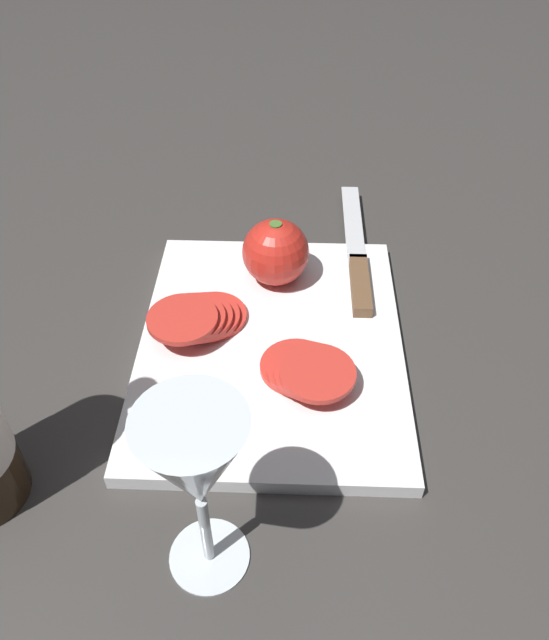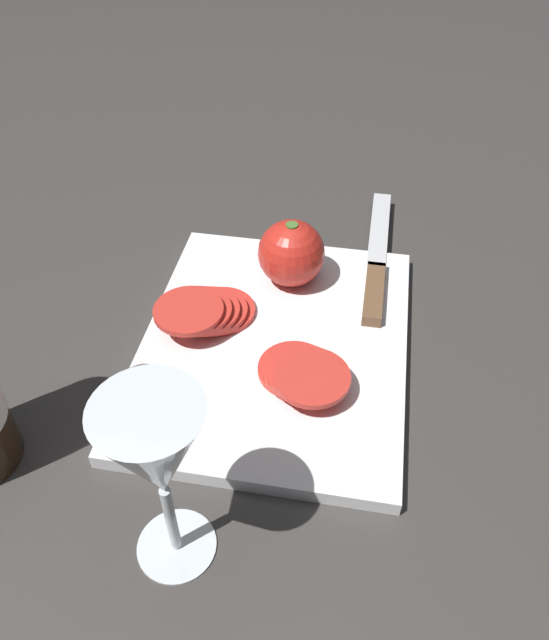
# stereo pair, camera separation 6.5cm
# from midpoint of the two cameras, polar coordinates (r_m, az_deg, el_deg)

# --- Properties ---
(ground_plane) EXTENTS (3.00, 3.00, 0.00)m
(ground_plane) POSITION_cam_midpoint_polar(r_m,az_deg,el_deg) (0.69, -0.99, -2.47)
(ground_plane) COLOR #383533
(cutting_board) EXTENTS (0.35, 0.28, 0.02)m
(cutting_board) POSITION_cam_midpoint_polar(r_m,az_deg,el_deg) (0.68, -2.75, -2.47)
(cutting_board) COLOR white
(cutting_board) RESTS_ON ground_plane
(wine_glass) EXTENTS (0.08, 0.08, 0.18)m
(wine_glass) POSITION_cam_midpoint_polar(r_m,az_deg,el_deg) (0.45, -10.98, -13.58)
(wine_glass) COLOR silver
(wine_glass) RESTS_ON ground_plane
(whole_tomato) EXTENTS (0.08, 0.08, 0.08)m
(whole_tomato) POSITION_cam_midpoint_polar(r_m,az_deg,el_deg) (0.73, -2.18, 6.12)
(whole_tomato) COLOR red
(whole_tomato) RESTS_ON cutting_board
(knife) EXTENTS (0.27, 0.02, 0.01)m
(knife) POSITION_cam_midpoint_polar(r_m,az_deg,el_deg) (0.76, 5.53, 4.58)
(knife) COLOR silver
(knife) RESTS_ON cutting_board
(tomato_slice_stack_near) EXTENTS (0.10, 0.10, 0.02)m
(tomato_slice_stack_near) POSITION_cam_midpoint_polar(r_m,az_deg,el_deg) (0.63, 0.35, -4.72)
(tomato_slice_stack_near) COLOR red
(tomato_slice_stack_near) RESTS_ON cutting_board
(tomato_slice_stack_far) EXTENTS (0.11, 0.10, 0.03)m
(tomato_slice_stack_far) POSITION_cam_midpoint_polar(r_m,az_deg,el_deg) (0.69, -9.40, 0.11)
(tomato_slice_stack_far) COLOR red
(tomato_slice_stack_far) RESTS_ON cutting_board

